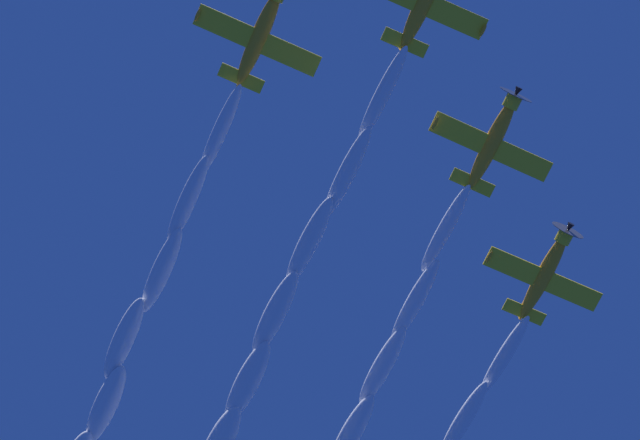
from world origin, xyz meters
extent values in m
ellipsoid|color=orange|center=(5.49, -1.09, 87.84)|extent=(2.92, 7.67, 1.71)
cube|color=yellow|center=(5.53, -0.88, 87.64)|extent=(9.68, 3.69, 0.57)
ellipsoid|color=orange|center=(10.10, -1.93, 87.50)|extent=(0.50, 1.08, 0.36)
cube|color=yellow|center=(6.23, 2.13, 87.66)|extent=(3.56, 1.76, 0.29)
cube|color=orange|center=(6.27, 2.24, 88.22)|extent=(0.43, 1.35, 1.34)
ellipsoid|color=orange|center=(16.34, 4.38, 88.36)|extent=(2.92, 7.68, 1.99)
cylinder|color=yellow|center=(15.57, 1.03, 88.73)|extent=(1.48, 1.37, 1.36)
cone|color=black|center=(15.41, 0.31, 88.81)|extent=(0.77, 0.95, 0.68)
cylinder|color=#3F3F47|center=(15.45, 0.48, 88.79)|extent=(2.77, 0.85, 2.76)
cube|color=yellow|center=(16.39, 4.58, 88.15)|extent=(9.66, 3.68, 0.90)
ellipsoid|color=orange|center=(20.96, 3.57, 88.43)|extent=(0.51, 1.08, 0.40)
ellipsoid|color=orange|center=(11.83, 5.59, 87.87)|extent=(0.51, 1.08, 0.40)
cube|color=yellow|center=(17.07, 7.60, 88.07)|extent=(3.55, 1.76, 0.43)
cube|color=orange|center=(17.06, 7.74, 88.63)|extent=(0.50, 1.36, 1.38)
ellipsoid|color=#1E232D|center=(16.25, 4.11, 88.87)|extent=(1.20, 1.90, 0.95)
ellipsoid|color=orange|center=(-2.17, 8.47, 89.32)|extent=(2.92, 7.67, 1.80)
cube|color=yellow|center=(-2.11, 8.67, 89.11)|extent=(9.68, 3.69, 0.60)
ellipsoid|color=orange|center=(2.46, 7.64, 89.26)|extent=(0.50, 1.08, 0.37)
ellipsoid|color=orange|center=(-6.68, 9.70, 88.96)|extent=(0.50, 1.08, 0.37)
cube|color=yellow|center=(-1.44, 11.68, 89.09)|extent=(3.56, 1.76, 0.31)
cube|color=orange|center=(-1.43, 11.81, 89.65)|extent=(0.47, 1.34, 1.36)
ellipsoid|color=#1E232D|center=(-2.25, 8.18, 89.81)|extent=(1.19, 1.89, 0.90)
ellipsoid|color=orange|center=(26.08, 10.03, 87.25)|extent=(2.92, 7.67, 1.82)
cylinder|color=yellow|center=(25.31, 6.67, 87.55)|extent=(1.44, 1.35, 1.31)
cone|color=black|center=(25.15, 5.95, 87.61)|extent=(0.75, 0.94, 0.65)
cylinder|color=#3F3F47|center=(25.19, 6.12, 87.60)|extent=(2.69, 0.82, 2.69)
cube|color=yellow|center=(26.13, 10.23, 87.04)|extent=(9.68, 3.69, 0.59)
ellipsoid|color=orange|center=(30.70, 9.20, 87.18)|extent=(0.50, 1.08, 0.37)
ellipsoid|color=orange|center=(21.56, 11.26, 86.89)|extent=(0.50, 1.08, 0.37)
cube|color=yellow|center=(26.81, 13.24, 87.01)|extent=(3.56, 1.76, 0.31)
cube|color=orange|center=(26.82, 13.37, 87.57)|extent=(0.47, 1.35, 1.36)
ellipsoid|color=#1E232D|center=(26.00, 9.74, 87.74)|extent=(1.19, 1.89, 0.90)
ellipsoid|color=white|center=(7.27, 6.09, 87.38)|extent=(2.92, 8.25, 1.69)
ellipsoid|color=white|center=(8.76, 12.32, 86.85)|extent=(3.11, 8.30, 1.88)
ellipsoid|color=white|center=(9.74, 18.30, 86.49)|extent=(3.29, 8.36, 2.06)
ellipsoid|color=white|center=(11.12, 24.55, 86.05)|extent=(3.48, 8.41, 2.25)
ellipsoid|color=white|center=(12.74, 30.40, 85.40)|extent=(3.67, 8.47, 2.44)
ellipsoid|color=white|center=(17.79, 11.71, 87.97)|extent=(2.92, 8.25, 1.69)
ellipsoid|color=white|center=(19.55, 17.73, 87.34)|extent=(3.11, 8.30, 1.88)
ellipsoid|color=white|center=(20.99, 23.72, 87.10)|extent=(3.29, 8.36, 2.06)
ellipsoid|color=white|center=(22.48, 29.75, 86.37)|extent=(3.48, 8.41, 2.25)
ellipsoid|color=white|center=(-0.38, 15.84, 88.68)|extent=(2.92, 8.25, 1.69)
ellipsoid|color=white|center=(0.77, 21.73, 88.34)|extent=(3.11, 8.30, 1.88)
ellipsoid|color=white|center=(2.42, 27.64, 87.95)|extent=(3.29, 8.36, 2.06)
ellipsoid|color=white|center=(3.30, 34.20, 87.61)|extent=(3.48, 8.41, 2.25)
ellipsoid|color=white|center=(5.32, 39.76, 87.03)|extent=(3.67, 8.47, 2.44)
ellipsoid|color=white|center=(27.91, 17.05, 86.65)|extent=(2.92, 8.25, 1.69)
ellipsoid|color=white|center=(28.90, 23.38, 86.32)|extent=(3.11, 8.30, 1.88)
camera|label=1|loc=(-11.75, -11.76, 2.19)|focal=68.68mm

